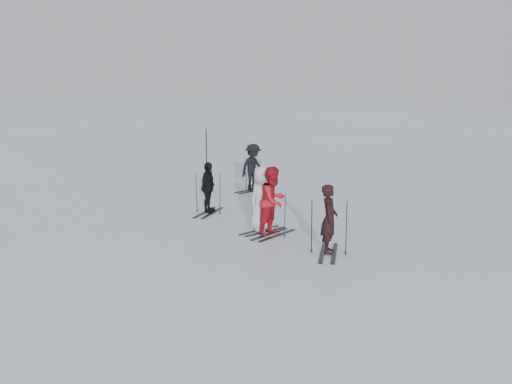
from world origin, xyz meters
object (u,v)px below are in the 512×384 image
skier_near_dark (329,220)px  skier_red (273,202)px  skier_uphill_left (208,188)px  skier_uphill_far (253,168)px  piste_marker (206,153)px  skier_grey (262,200)px

skier_near_dark → skier_red: 2.20m
skier_uphill_left → skier_uphill_far: skier_uphill_far is taller
skier_near_dark → piste_marker: size_ratio=0.83×
skier_near_dark → skier_red: (-1.55, 1.55, 0.09)m
skier_red → skier_grey: bearing=70.8°
skier_grey → skier_uphill_left: size_ratio=1.14×
skier_near_dark → skier_grey: bearing=45.0°
skier_red → skier_near_dark: bearing=-106.9°
skier_grey → skier_uphill_far: bearing=48.4°
piste_marker → skier_red: bearing=-66.5°
skier_red → skier_uphill_left: skier_red is taller
skier_near_dark → skier_grey: (-1.91, 1.94, 0.06)m
skier_grey → piste_marker: bearing=59.5°
skier_grey → skier_uphill_left: bearing=81.4°
skier_near_dark → skier_uphill_left: bearing=44.9°
skier_red → skier_grey: skier_red is taller
skier_near_dark → skier_grey: skier_grey is taller
skier_uphill_far → piste_marker: 3.58m
skier_red → skier_uphill_far: size_ratio=1.08×
skier_near_dark → skier_red: skier_red is taller
skier_uphill_far → piste_marker: (-2.38, 2.67, 0.16)m
skier_grey → piste_marker: size_ratio=0.89×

